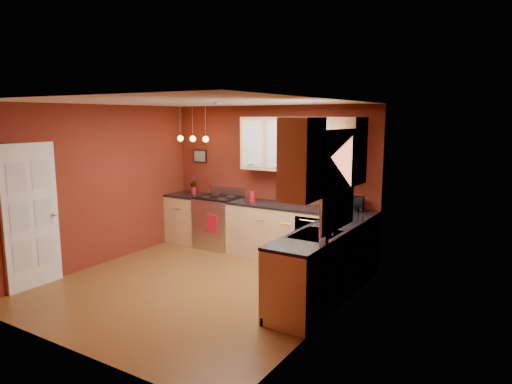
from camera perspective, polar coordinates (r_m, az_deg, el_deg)
The scene contains 27 objects.
floor at distance 6.73m, azimuth -7.41°, elevation -11.62°, with size 4.20×4.20×0.00m, color brown.
ceiling at distance 6.29m, azimuth -7.92°, elevation 11.09°, with size 4.00×4.20×0.02m, color beige.
wall_back at distance 8.10m, azimuth 1.76°, elevation 1.55°, with size 4.00×0.02×2.60m, color maroon.
wall_front at distance 4.97m, azimuth -23.15°, elevation -4.22°, with size 4.00×0.02×2.60m, color maroon.
wall_left at distance 7.79m, azimuth -19.15°, elevation 0.72°, with size 0.02×4.20×2.60m, color maroon.
wall_right at distance 5.37m, azimuth 9.17°, elevation -2.61°, with size 0.02×4.20×2.60m, color maroon.
base_cabinets_back_left at distance 8.94m, azimuth -8.47°, elevation -3.33°, with size 0.70×0.60×0.90m, color #DBB175.
base_cabinets_back_right at distance 7.67m, azimuth 5.37°, elevation -5.41°, with size 2.54×0.60×0.90m, color #DBB175.
base_cabinets_right at distance 6.10m, azimuth 7.96°, elevation -9.38°, with size 0.60×2.10×0.90m, color #DBB175.
counter_back_left at distance 8.85m, azimuth -8.54°, elevation -0.36°, with size 0.70×0.62×0.04m, color black.
counter_back_right at distance 7.56m, azimuth 5.42°, elevation -1.97°, with size 2.54×0.62×0.04m, color black.
counter_right at distance 5.97m, azimuth 8.06°, elevation -5.10°, with size 0.62×2.10×0.04m, color black.
gas_range at distance 8.49m, azimuth -4.68°, elevation -3.72°, with size 0.76×0.64×1.11m.
dishwasher_front at distance 7.26m, azimuth 6.98°, elevation -6.29°, with size 0.60×0.02×0.80m, color #B6B6BB.
sink at distance 5.84m, azimuth 7.49°, elevation -5.47°, with size 0.50×0.70×0.33m.
window at distance 5.58m, azimuth 10.21°, elevation 1.88°, with size 0.06×1.02×1.22m.
door_left_wall at distance 7.12m, azimuth -26.33°, elevation -2.75°, with size 0.12×0.82×2.05m.
upper_cabinets_back at distance 7.60m, azimuth 5.08°, elevation 5.93°, with size 2.00×0.35×0.90m, color #DBB175.
upper_cabinets_right at distance 5.64m, azimuth 8.96°, elevation 4.65°, with size 0.35×1.95×0.90m, color #DBB175.
wall_picture at distance 8.91m, azimuth -7.00°, elevation 4.47°, with size 0.32×0.03×0.26m, color black.
pendant_lights at distance 8.57m, azimuth -7.90°, elevation 6.66°, with size 0.71×0.11×0.66m.
red_canister at distance 7.93m, azimuth -0.48°, elevation -0.56°, with size 0.12×0.12×0.18m.
red_vase at distance 8.80m, azimuth -7.81°, elevation 0.20°, with size 0.09×0.09×0.14m, color #A81222.
flowers at distance 8.77m, azimuth -7.83°, elevation 1.21°, with size 0.12×0.12×0.21m, color #A81222.
coffee_maker at distance 7.29m, azimuth 12.62°, elevation -1.54°, with size 0.18×0.18×0.24m.
soap_pump at distance 5.43m, azimuth 8.53°, elevation -5.34°, with size 0.08×0.09×0.19m, color white.
dish_towel at distance 8.17m, azimuth -5.55°, elevation -3.97°, with size 0.24×0.02×0.33m, color #A81222.
Camera 1 is at (3.98, -4.86, 2.41)m, focal length 32.00 mm.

